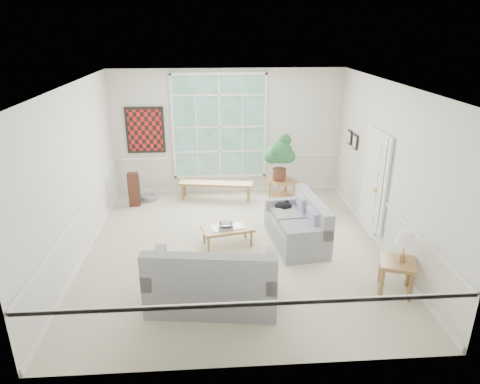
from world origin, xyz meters
name	(u,v)px	position (x,y,z in m)	size (l,w,h in m)	color
floor	(235,248)	(0.00, 0.00, -0.01)	(5.50, 6.00, 0.01)	#B9B49B
ceiling	(235,85)	(0.00, 0.00, 3.00)	(5.50, 6.00, 0.02)	white
wall_back	(228,133)	(0.00, 3.00, 1.50)	(5.50, 0.02, 3.00)	silver
wall_front	(251,259)	(0.00, -3.00, 1.50)	(5.50, 0.02, 3.00)	silver
wall_left	(75,176)	(-2.75, 0.00, 1.50)	(0.02, 6.00, 3.00)	silver
wall_right	(388,169)	(2.75, 0.00, 1.50)	(0.02, 6.00, 3.00)	silver
window_back	(219,127)	(-0.20, 2.96, 1.65)	(2.30, 0.08, 2.40)	white
entry_door	(371,181)	(2.71, 0.60, 1.05)	(0.08, 0.90, 2.10)	white
door_sidelight	(384,188)	(2.71, -0.03, 1.15)	(0.08, 0.26, 1.90)	white
wall_art	(145,130)	(-1.95, 2.95, 1.60)	(0.90, 0.06, 1.10)	maroon
wall_frame_near	(355,142)	(2.71, 1.75, 1.55)	(0.04, 0.26, 0.32)	black
wall_frame_far	(349,137)	(2.71, 2.15, 1.55)	(0.04, 0.26, 0.32)	black
loveseat_right	(296,221)	(1.17, 0.16, 0.44)	(0.85, 1.63, 0.88)	gray
loveseat_front	(212,273)	(-0.44, -1.66, 0.51)	(1.88, 0.97, 1.02)	gray
coffee_table	(228,236)	(-0.14, 0.17, 0.18)	(0.94, 0.51, 0.35)	olive
pewter_bowl	(226,224)	(-0.17, 0.22, 0.40)	(0.36, 0.36, 0.09)	#9A9A9F
window_bench	(216,191)	(-0.32, 2.49, 0.21)	(1.76, 0.34, 0.41)	olive
end_table	(282,190)	(1.24, 2.26, 0.26)	(0.53, 0.53, 0.53)	olive
houseplant	(280,157)	(1.16, 2.27, 1.07)	(0.63, 0.63, 1.09)	#255930
side_table	(395,276)	(2.40, -1.56, 0.27)	(0.52, 0.52, 0.53)	olive
table_lamp	(404,246)	(2.46, -1.57, 0.80)	(0.31, 0.31, 0.53)	silver
pet_bed	(149,197)	(-1.93, 2.54, 0.06)	(0.41, 0.41, 0.12)	gray
floor_speaker	(134,189)	(-2.20, 2.22, 0.39)	(0.24, 0.19, 0.78)	#432016
cat	(283,205)	(1.01, 0.72, 0.53)	(0.35, 0.25, 0.16)	black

